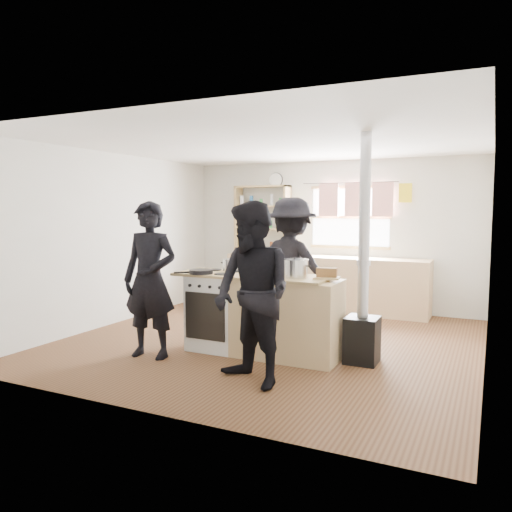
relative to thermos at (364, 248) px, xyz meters
name	(u,v)px	position (x,y,z in m)	size (l,w,h in m)	color
ground	(270,341)	(-0.66, -2.22, -1.06)	(5.00, 5.00, 0.01)	brown
back_counter	(324,283)	(-0.66, 0.00, -0.61)	(3.40, 0.55, 0.90)	tan
shelving_unit	(262,219)	(-1.86, 0.12, 0.45)	(1.00, 0.28, 1.20)	tan
thermos	(364,248)	(0.00, 0.00, 0.00)	(0.10, 0.10, 0.32)	silver
cooking_island	(263,315)	(-0.51, -2.77, -0.59)	(1.97, 0.64, 0.93)	white
skillet_greens	(201,271)	(-1.21, -2.98, -0.10)	(0.40, 0.40, 0.05)	black
roast_tray	(257,271)	(-0.60, -2.73, -0.09)	(0.35, 0.30, 0.07)	silver
stockpot_stove	(231,265)	(-1.03, -2.58, -0.05)	(0.20, 0.20, 0.17)	silver
stockpot_counter	(295,268)	(-0.11, -2.78, -0.03)	(0.31, 0.31, 0.23)	silver
bread_board	(327,274)	(0.25, -2.74, -0.08)	(0.31, 0.24, 0.12)	tan
flue_heater	(363,305)	(0.62, -2.60, -0.41)	(0.35, 0.35, 2.50)	black
person_near_left	(150,280)	(-1.62, -3.41, -0.17)	(0.65, 0.43, 1.78)	black
person_near_right	(253,294)	(-0.17, -3.74, -0.17)	(0.86, 0.67, 1.77)	black
person_far	(291,267)	(-0.52, -1.86, -0.14)	(1.19, 0.68, 1.84)	black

